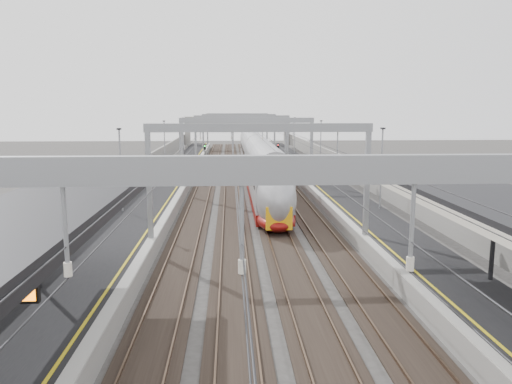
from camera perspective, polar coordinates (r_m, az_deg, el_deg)
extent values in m
cube|color=black|center=(52.38, -9.92, 0.62)|extent=(4.00, 120.00, 1.00)
cube|color=black|center=(52.90, 7.56, 0.77)|extent=(4.00, 120.00, 1.00)
cube|color=black|center=(52.15, -6.08, 0.16)|extent=(2.40, 140.00, 0.08)
cube|color=brown|center=(52.18, -6.87, 0.25)|extent=(0.07, 140.00, 0.14)
cube|color=brown|center=(52.10, -5.29, 0.27)|extent=(0.07, 140.00, 0.14)
cube|color=black|center=(52.07, -2.78, 0.19)|extent=(2.40, 140.00, 0.08)
cube|color=brown|center=(52.06, -3.58, 0.28)|extent=(0.07, 140.00, 0.14)
cube|color=brown|center=(52.07, -1.99, 0.30)|extent=(0.07, 140.00, 0.14)
cube|color=black|center=(52.17, 0.51, 0.22)|extent=(2.40, 140.00, 0.08)
cube|color=brown|center=(52.12, -0.28, 0.31)|extent=(0.07, 140.00, 0.14)
cube|color=brown|center=(52.21, 1.30, 0.32)|extent=(0.07, 140.00, 0.14)
cube|color=black|center=(52.44, 3.78, 0.25)|extent=(2.40, 140.00, 0.08)
cube|color=brown|center=(52.35, 3.00, 0.34)|extent=(0.07, 140.00, 0.14)
cube|color=brown|center=(52.52, 4.57, 0.35)|extent=(0.07, 140.00, 0.14)
cube|color=gray|center=(8.63, 8.36, 2.55)|extent=(13.00, 0.25, 0.50)
cube|color=gray|center=(29.06, -12.12, 1.15)|extent=(0.28, 0.28, 6.60)
cube|color=gray|center=(29.79, 12.57, 1.33)|extent=(0.28, 0.28, 6.60)
cube|color=gray|center=(28.47, 0.39, 7.36)|extent=(13.00, 0.25, 0.50)
cube|color=gray|center=(48.79, -8.47, 4.52)|extent=(0.28, 0.28, 6.60)
cube|color=gray|center=(49.23, 6.34, 4.61)|extent=(0.28, 0.28, 6.60)
cube|color=gray|center=(48.44, -1.04, 8.20)|extent=(13.00, 0.25, 0.50)
cube|color=gray|center=(68.68, -6.92, 5.94)|extent=(0.28, 0.28, 6.60)
cube|color=gray|center=(68.99, 3.64, 6.00)|extent=(0.28, 0.28, 6.60)
cube|color=gray|center=(68.43, -1.64, 8.55)|extent=(13.00, 0.25, 0.50)
cube|color=gray|center=(88.62, -6.06, 6.72)|extent=(0.28, 0.28, 6.60)
cube|color=gray|center=(88.86, 2.14, 6.77)|extent=(0.28, 0.28, 6.60)
cube|color=gray|center=(88.43, -1.97, 8.74)|extent=(13.00, 0.25, 0.50)
cube|color=gray|center=(106.58, -5.56, 7.17)|extent=(0.28, 0.28, 6.60)
cube|color=gray|center=(106.78, 1.26, 7.22)|extent=(0.28, 0.28, 6.60)
cube|color=gray|center=(106.42, -2.16, 8.85)|extent=(13.00, 0.25, 0.50)
cylinder|color=#262628|center=(56.55, -5.92, 6.45)|extent=(0.03, 140.00, 0.03)
cylinder|color=#262628|center=(56.48, -2.86, 6.48)|extent=(0.03, 140.00, 0.03)
cylinder|color=#262628|center=(56.57, 0.20, 6.50)|extent=(0.03, 140.00, 0.03)
cylinder|color=#262628|center=(56.82, 3.25, 6.50)|extent=(0.03, 140.00, 0.03)
cylinder|color=black|center=(22.56, -23.81, -5.17)|extent=(0.20, 0.20, 4.00)
cube|color=black|center=(12.12, -27.15, -10.03)|extent=(1.60, 0.15, 0.55)
cylinder|color=black|center=(23.98, 25.52, -4.46)|extent=(0.20, 0.20, 4.00)
cube|color=gray|center=(106.44, -2.15, 8.23)|extent=(22.00, 2.20, 1.40)
cube|color=gray|center=(106.90, -7.81, 6.49)|extent=(1.00, 2.20, 6.20)
cube|color=gray|center=(107.23, 3.51, 6.57)|extent=(1.00, 2.20, 6.20)
cube|color=gray|center=(52.71, -13.41, 1.77)|extent=(0.30, 120.00, 3.20)
cube|color=gray|center=(53.43, 10.96, 1.96)|extent=(0.30, 120.00, 3.20)
cube|color=maroon|center=(46.72, 0.93, -0.15)|extent=(2.78, 23.66, 0.82)
cube|color=#939398|center=(46.43, 0.93, 2.23)|extent=(2.78, 23.66, 3.09)
cube|color=black|center=(38.67, 1.77, -2.66)|extent=(2.06, 2.47, 0.51)
cube|color=maroon|center=(70.53, -0.43, 3.09)|extent=(2.78, 23.66, 0.82)
cube|color=#939398|center=(70.35, -0.43, 4.67)|extent=(2.78, 23.66, 3.09)
cube|color=black|center=(62.36, -0.08, 1.96)|extent=(2.06, 2.47, 0.51)
ellipsoid|color=#939398|center=(34.62, 2.31, -0.77)|extent=(2.78, 5.35, 4.32)
cube|color=#FFAE0D|center=(32.64, 2.66, -3.05)|extent=(1.75, 0.12, 1.54)
cube|color=black|center=(32.79, 2.60, -0.25)|extent=(1.65, 0.59, 0.96)
cylinder|color=black|center=(71.60, -5.85, 3.85)|extent=(0.12, 0.12, 3.00)
cube|color=black|center=(71.46, -5.87, 5.13)|extent=(0.32, 0.22, 0.75)
sphere|color=#0CE526|center=(71.32, -5.87, 5.24)|extent=(0.16, 0.16, 0.16)
cylinder|color=black|center=(73.08, 0.81, 4.01)|extent=(0.12, 0.12, 3.00)
cube|color=black|center=(72.95, 0.82, 5.26)|extent=(0.32, 0.22, 0.75)
sphere|color=red|center=(72.81, 0.83, 5.37)|extent=(0.16, 0.16, 0.16)
cylinder|color=black|center=(73.34, 2.53, 4.02)|extent=(0.12, 0.12, 3.00)
cube|color=black|center=(73.21, 2.54, 5.27)|extent=(0.32, 0.22, 0.75)
sphere|color=red|center=(73.07, 2.55, 5.38)|extent=(0.16, 0.16, 0.16)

